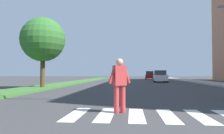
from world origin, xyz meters
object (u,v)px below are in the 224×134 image
(sedan_far_horizon, at_px, (123,75))
(sedan_distant, at_px, (150,75))
(pedestrian_performer, at_px, (120,83))
(sedan_midblock, at_px, (160,77))
(tree_mid, at_px, (43,40))

(sedan_far_horizon, bearing_deg, sedan_distant, -59.36)
(sedan_distant, xyz_separation_m, sedan_far_horizon, (-6.37, 10.75, -0.01))
(sedan_far_horizon, bearing_deg, pedestrian_performer, -87.68)
(pedestrian_performer, height_order, sedan_distant, sedan_distant)
(pedestrian_performer, height_order, sedan_midblock, pedestrian_performer)
(tree_mid, distance_m, sedan_distant, 32.83)
(tree_mid, xyz_separation_m, pedestrian_performer, (6.72, -9.85, -3.01))
(pedestrian_performer, distance_m, sedan_far_horizon, 51.41)
(sedan_midblock, bearing_deg, tree_mid, -126.96)
(pedestrian_performer, relative_size, sedan_midblock, 0.39)
(pedestrian_performer, relative_size, sedan_distant, 0.38)
(pedestrian_performer, distance_m, sedan_midblock, 25.15)
(sedan_midblock, xyz_separation_m, sedan_far_horizon, (-6.56, 26.62, 0.01))
(sedan_distant, relative_size, sedan_far_horizon, 1.04)
(pedestrian_performer, bearing_deg, tree_mid, 124.32)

